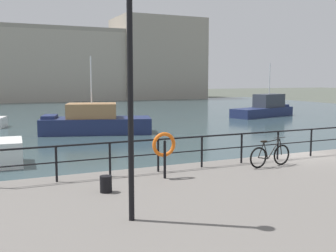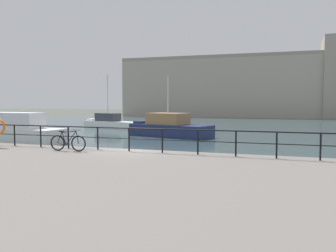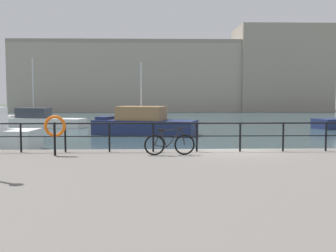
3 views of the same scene
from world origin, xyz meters
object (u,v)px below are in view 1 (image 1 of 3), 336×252
Objects in this scene: moored_cabin_cruiser at (265,108)px; life_ring_stand at (164,146)px; moored_red_daysailer at (95,122)px; quay_lamp_post at (130,64)px; mooring_bollard at (106,184)px; parked_bicycle at (270,155)px; harbor_building at (85,64)px.

moored_cabin_cruiser is 5.86× the size of life_ring_stand.
quay_lamp_post reaches higher than moored_red_daysailer.
moored_red_daysailer is 19.85m from mooring_bollard.
parked_bicycle is 7.38m from quay_lamp_post.
mooring_bollard is at bearing -158.83° from life_ring_stand.
parked_bicycle is at bearing -143.26° from moored_cabin_cruiser.
life_ring_stand is (-12.40, -64.86, -4.51)m from harbor_building.
mooring_bollard is 0.31× the size of life_ring_stand.
moored_cabin_cruiser is 4.63× the size of parked_bicycle.
moored_red_daysailer is 20.87m from moored_cabin_cruiser.
moored_cabin_cruiser is 35.22m from mooring_bollard.
quay_lamp_post is at bearing -92.06° from mooring_bollard.
quay_lamp_post is at bearing -124.34° from life_ring_stand.
parked_bicycle is at bearing -97.42° from harbor_building.
harbor_building is at bearing 88.04° from moored_cabin_cruiser.
harbor_building is 11.02× the size of quay_lamp_post.
moored_red_daysailer is at bearing -179.57° from moored_cabin_cruiser.
moored_cabin_cruiser is at bearing 47.99° from parked_bicycle.
quay_lamp_post reaches higher than moored_cabin_cruiser.
mooring_bollard is at bearing 93.58° from moored_red_daysailer.
moored_cabin_cruiser reaches higher than parked_bicycle.
life_ring_stand is at bearing 99.09° from moored_red_daysailer.
quay_lamp_post is (-6.05, -3.07, 2.91)m from parked_bicycle.
moored_cabin_cruiser is 18.62× the size of mooring_bollard.
quay_lamp_post reaches higher than life_ring_stand.
moored_cabin_cruiser is at bearing 47.34° from life_ring_stand.
moored_cabin_cruiser is 33.27m from life_ring_stand.
mooring_bollard is at bearing -177.53° from parked_bicycle.
moored_red_daysailer is 6.06× the size of life_ring_stand.
moored_red_daysailer is at bearing 82.28° from life_ring_stand.
mooring_bollard is (-4.54, -19.32, 0.43)m from moored_red_daysailer.
mooring_bollard is (-5.97, -0.76, -0.17)m from parked_bicycle.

